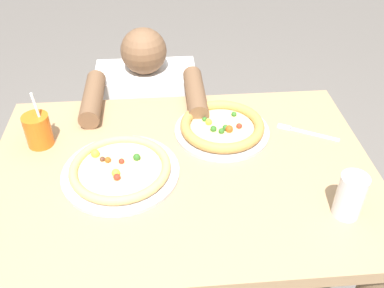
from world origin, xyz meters
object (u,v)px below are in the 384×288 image
water_cup_clear (350,195)px  fork (305,132)px  drink_cup_colored (38,130)px  diner_seated (150,140)px  pizza_near (120,169)px  pizza_far (222,127)px

water_cup_clear → fork: water_cup_clear is taller
drink_cup_colored → diner_seated: size_ratio=0.20×
fork → pizza_near: bearing=-165.5°
pizza_far → fork: 0.27m
drink_cup_colored → water_cup_clear: (0.85, -0.37, 0.01)m
fork → pizza_far: bearing=175.1°
pizza_near → fork: size_ratio=1.83×
diner_seated → drink_cup_colored: bearing=-127.4°
pizza_near → pizza_far: 0.37m
pizza_far → diner_seated: 0.60m
pizza_far → fork: size_ratio=1.66×
pizza_far → water_cup_clear: bearing=-54.1°
drink_cup_colored → fork: drink_cup_colored is taller
pizza_near → diner_seated: size_ratio=0.36×
drink_cup_colored → water_cup_clear: drink_cup_colored is taller
water_cup_clear → diner_seated: diner_seated is taller
pizza_far → fork: (0.27, -0.02, -0.02)m
pizza_near → water_cup_clear: (0.59, -0.20, 0.05)m
water_cup_clear → pizza_far: bearing=125.9°
pizza_near → fork: (0.59, 0.15, -0.02)m
fork → diner_seated: size_ratio=0.20×
drink_cup_colored → pizza_far: bearing=1.2°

